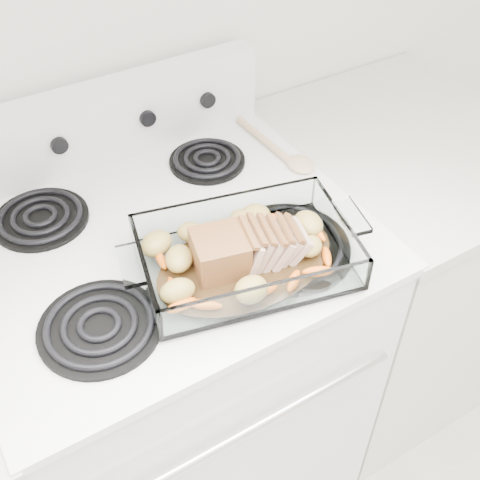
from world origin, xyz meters
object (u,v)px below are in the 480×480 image
pork_roast (240,251)px  counter_right (383,271)px  electric_range (178,367)px  baking_dish (246,258)px

pork_roast → counter_right: bearing=4.3°
pork_roast → electric_range: bearing=104.0°
baking_dish → pork_roast: (-0.01, 0.00, 0.02)m
electric_range → baking_dish: bearing=-61.1°
baking_dish → pork_roast: size_ratio=1.79×
electric_range → baking_dish: (0.09, -0.17, 0.48)m
electric_range → pork_roast: electric_range is taller
counter_right → baking_dish: 0.78m
baking_dish → pork_roast: bearing=-166.8°
baking_dish → counter_right: bearing=29.3°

